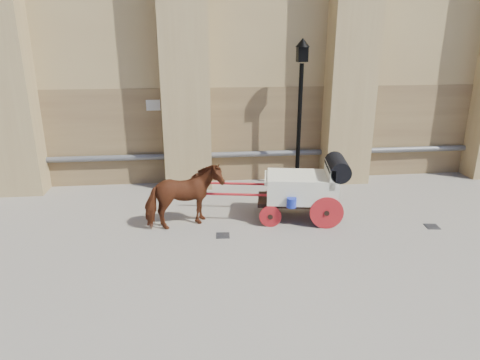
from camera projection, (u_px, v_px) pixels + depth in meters
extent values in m
plane|color=slate|center=(231.00, 234.00, 10.23)|extent=(90.00, 90.00, 0.00)
cube|color=olive|center=(281.00, 133.00, 13.87)|extent=(44.00, 0.35, 3.00)
cylinder|color=#59595B|center=(282.00, 153.00, 13.81)|extent=(42.00, 0.18, 0.18)
cube|color=beige|center=(153.00, 105.00, 12.96)|extent=(0.42, 0.04, 0.32)
imported|color=maroon|center=(184.00, 197.00, 10.37)|extent=(2.02, 1.41, 1.56)
cube|color=black|center=(297.00, 200.00, 10.93)|extent=(2.13, 1.25, 0.11)
cube|color=silver|center=(301.00, 187.00, 10.81)|extent=(1.90, 1.43, 0.64)
cube|color=silver|center=(330.00, 174.00, 10.65)|extent=(0.34, 1.14, 0.50)
cube|color=silver|center=(271.00, 178.00, 10.79)|extent=(0.49, 1.04, 0.09)
cylinder|color=black|center=(338.00, 167.00, 10.58)|extent=(0.70, 1.21, 0.51)
cylinder|color=red|center=(327.00, 213.00, 10.38)|extent=(0.81, 0.20, 0.82)
cylinder|color=red|center=(321.00, 196.00, 11.45)|extent=(0.81, 0.20, 0.82)
cylinder|color=red|center=(270.00, 216.00, 10.52)|extent=(0.55, 0.15, 0.55)
cylinder|color=red|center=(270.00, 200.00, 11.58)|extent=(0.55, 0.15, 0.55)
cylinder|color=red|center=(238.00, 194.00, 10.56)|extent=(2.16, 0.45, 0.06)
cylinder|color=red|center=(240.00, 184.00, 11.33)|extent=(2.16, 0.45, 0.06)
cylinder|color=#1C30AF|center=(291.00, 203.00, 10.28)|extent=(0.24, 0.24, 0.24)
cylinder|color=black|center=(299.00, 128.00, 12.85)|extent=(0.12, 0.12, 3.75)
cone|color=black|center=(297.00, 181.00, 13.39)|extent=(0.37, 0.37, 0.37)
cube|color=black|center=(302.00, 54.00, 12.17)|extent=(0.29, 0.29, 0.44)
cone|color=black|center=(303.00, 42.00, 12.07)|extent=(0.42, 0.42, 0.25)
cube|color=black|center=(223.00, 235.00, 10.12)|extent=(0.34, 0.34, 0.01)
cube|color=black|center=(432.00, 227.00, 10.59)|extent=(0.35, 0.35, 0.01)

